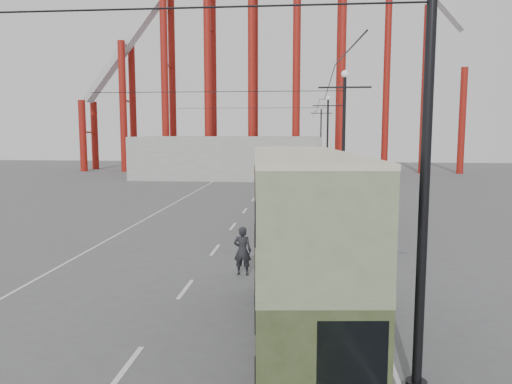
# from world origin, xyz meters

# --- Properties ---
(ground) EXTENTS (160.00, 160.00, 0.00)m
(ground) POSITION_xyz_m (0.00, 0.00, 0.00)
(ground) COLOR #535356
(ground) RESTS_ON ground
(road_markings) EXTENTS (12.52, 120.00, 0.01)m
(road_markings) POSITION_xyz_m (-0.86, 19.70, 0.01)
(road_markings) COLOR silver
(road_markings) RESTS_ON ground
(lamp_post_near) EXTENTS (3.20, 0.44, 10.80)m
(lamp_post_near) POSITION_xyz_m (5.60, -3.00, 7.86)
(lamp_post_near) COLOR black
(lamp_post_near) RESTS_ON ground
(lamp_post_mid) EXTENTS (3.20, 0.44, 9.32)m
(lamp_post_mid) POSITION_xyz_m (5.60, 18.00, 4.68)
(lamp_post_mid) COLOR black
(lamp_post_mid) RESTS_ON ground
(lamp_post_far) EXTENTS (3.20, 0.44, 9.32)m
(lamp_post_far) POSITION_xyz_m (5.60, 40.00, 4.68)
(lamp_post_far) COLOR black
(lamp_post_far) RESTS_ON ground
(lamp_post_distant) EXTENTS (3.20, 0.44, 9.32)m
(lamp_post_distant) POSITION_xyz_m (5.60, 62.00, 4.68)
(lamp_post_distant) COLOR black
(lamp_post_distant) RESTS_ON ground
(roller_coaster) EXTENTS (52.95, 5.00, 55.48)m
(roller_coaster) POSITION_xyz_m (-2.49, 56.89, 22.92)
(roller_coaster) COLOR maroon
(roller_coaster) RESTS_ON ground
(fairground_shed) EXTENTS (22.00, 10.00, 5.00)m
(fairground_shed) POSITION_xyz_m (-6.00, 47.00, 2.50)
(fairground_shed) COLOR gray
(fairground_shed) RESTS_ON ground
(double_decker_bus) EXTENTS (3.36, 9.74, 5.12)m
(double_decker_bus) POSITION_xyz_m (3.13, -0.07, 2.87)
(double_decker_bus) COLOR #333C20
(double_decker_bus) RESTS_ON ground
(single_decker_green) EXTENTS (4.02, 12.11, 3.36)m
(single_decker_green) POSITION_xyz_m (3.96, 15.61, 1.90)
(single_decker_green) COLOR #697A59
(single_decker_green) RESTS_ON ground
(single_decker_cream) EXTENTS (3.48, 11.29, 3.47)m
(single_decker_cream) POSITION_xyz_m (3.94, 28.55, 1.95)
(single_decker_cream) COLOR beige
(single_decker_cream) RESTS_ON ground
(pedestrian) EXTENTS (0.74, 0.51, 1.94)m
(pedestrian) POSITION_xyz_m (0.83, 6.00, 0.97)
(pedestrian) COLOR black
(pedestrian) RESTS_ON ground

